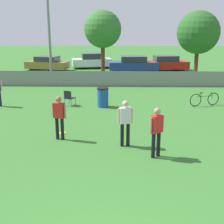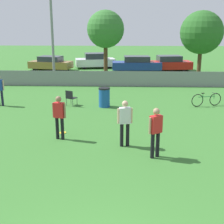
{
  "view_description": "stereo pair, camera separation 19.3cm",
  "coord_description": "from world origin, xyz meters",
  "px_view_note": "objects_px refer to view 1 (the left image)",
  "views": [
    {
      "loc": [
        0.36,
        -4.12,
        4.38
      ],
      "look_at": [
        0.08,
        7.54,
        1.05
      ],
      "focal_mm": 50.0,
      "sensor_mm": 36.0,
      "label": 1
    },
    {
      "loc": [
        0.55,
        -4.12,
        4.38
      ],
      "look_at": [
        0.08,
        7.54,
        1.05
      ],
      "focal_mm": 50.0,
      "sensor_mm": 36.0,
      "label": 2
    }
  ],
  "objects_px": {
    "tree_near_pole": "(103,29)",
    "parked_car_blue": "(134,64)",
    "frisbee_disc": "(62,133)",
    "light_pole": "(48,11)",
    "folding_chair_sideline": "(69,97)",
    "trash_bin": "(103,97)",
    "player_receiver_white": "(125,120)",
    "parked_car_red": "(166,63)",
    "player_defender_red": "(59,115)",
    "tree_far_right": "(198,33)",
    "bicycle_sideline": "(205,99)",
    "parked_car_tan": "(47,63)",
    "parked_car_white": "(92,61)",
    "player_thrower_red": "(157,129)"
  },
  "relations": [
    {
      "from": "bicycle_sideline",
      "to": "parked_car_tan",
      "type": "height_order",
      "value": "parked_car_tan"
    },
    {
      "from": "tree_far_right",
      "to": "player_receiver_white",
      "type": "relative_size",
      "value": 3.12
    },
    {
      "from": "player_defender_red",
      "to": "parked_car_blue",
      "type": "height_order",
      "value": "player_defender_red"
    },
    {
      "from": "tree_near_pole",
      "to": "parked_car_blue",
      "type": "distance_m",
      "value": 5.98
    },
    {
      "from": "frisbee_disc",
      "to": "trash_bin",
      "type": "height_order",
      "value": "trash_bin"
    },
    {
      "from": "light_pole",
      "to": "folding_chair_sideline",
      "type": "relative_size",
      "value": 10.45
    },
    {
      "from": "tree_near_pole",
      "to": "parked_car_tan",
      "type": "distance_m",
      "value": 8.13
    },
    {
      "from": "tree_near_pole",
      "to": "trash_bin",
      "type": "height_order",
      "value": "tree_near_pole"
    },
    {
      "from": "light_pole",
      "to": "parked_car_blue",
      "type": "xyz_separation_m",
      "value": [
        6.6,
        5.46,
        -4.58
      ]
    },
    {
      "from": "parked_car_white",
      "to": "player_thrower_red",
      "type": "bearing_deg",
      "value": -91.43
    },
    {
      "from": "tree_far_right",
      "to": "parked_car_red",
      "type": "distance_m",
      "value": 5.43
    },
    {
      "from": "trash_bin",
      "to": "parked_car_blue",
      "type": "xyz_separation_m",
      "value": [
        2.21,
        13.01,
        0.17
      ]
    },
    {
      "from": "light_pole",
      "to": "folding_chair_sideline",
      "type": "height_order",
      "value": "light_pole"
    },
    {
      "from": "tree_far_right",
      "to": "player_receiver_white",
      "type": "bearing_deg",
      "value": -111.96
    },
    {
      "from": "player_receiver_white",
      "to": "bicycle_sideline",
      "type": "relative_size",
      "value": 1.0
    },
    {
      "from": "frisbee_disc",
      "to": "folding_chair_sideline",
      "type": "distance_m",
      "value": 4.47
    },
    {
      "from": "player_defender_red",
      "to": "parked_car_white",
      "type": "relative_size",
      "value": 0.41
    },
    {
      "from": "bicycle_sideline",
      "to": "parked_car_white",
      "type": "height_order",
      "value": "parked_car_white"
    },
    {
      "from": "parked_car_red",
      "to": "player_defender_red",
      "type": "bearing_deg",
      "value": -117.3
    },
    {
      "from": "tree_near_pole",
      "to": "tree_far_right",
      "type": "height_order",
      "value": "tree_near_pole"
    },
    {
      "from": "tree_near_pole",
      "to": "player_receiver_white",
      "type": "height_order",
      "value": "tree_near_pole"
    },
    {
      "from": "folding_chair_sideline",
      "to": "parked_car_red",
      "type": "relative_size",
      "value": 0.2
    },
    {
      "from": "tree_near_pole",
      "to": "trash_bin",
      "type": "xyz_separation_m",
      "value": [
        0.44,
        -8.72,
        -3.38
      ]
    },
    {
      "from": "light_pole",
      "to": "parked_car_red",
      "type": "xyz_separation_m",
      "value": [
        9.69,
        6.03,
        -4.58
      ]
    },
    {
      "from": "tree_near_pole",
      "to": "parked_car_red",
      "type": "distance_m",
      "value": 8.18
    },
    {
      "from": "tree_far_right",
      "to": "trash_bin",
      "type": "height_order",
      "value": "tree_far_right"
    },
    {
      "from": "player_defender_red",
      "to": "trash_bin",
      "type": "distance_m",
      "value": 5.2
    },
    {
      "from": "tree_far_right",
      "to": "parked_car_white",
      "type": "distance_m",
      "value": 11.24
    },
    {
      "from": "frisbee_disc",
      "to": "tree_far_right",
      "type": "bearing_deg",
      "value": 57.84
    },
    {
      "from": "parked_car_tan",
      "to": "light_pole",
      "type": "bearing_deg",
      "value": -62.76
    },
    {
      "from": "folding_chair_sideline",
      "to": "parked_car_tan",
      "type": "xyz_separation_m",
      "value": [
        -4.21,
        13.46,
        0.16
      ]
    },
    {
      "from": "frisbee_disc",
      "to": "parked_car_tan",
      "type": "xyz_separation_m",
      "value": [
        -4.61,
        17.88,
        0.64
      ]
    },
    {
      "from": "player_receiver_white",
      "to": "parked_car_red",
      "type": "relative_size",
      "value": 0.4
    },
    {
      "from": "tree_near_pole",
      "to": "parked_car_red",
      "type": "bearing_deg",
      "value": 40.28
    },
    {
      "from": "tree_near_pole",
      "to": "folding_chair_sideline",
      "type": "height_order",
      "value": "tree_near_pole"
    },
    {
      "from": "light_pole",
      "to": "frisbee_disc",
      "type": "xyz_separation_m",
      "value": [
        2.94,
        -11.83,
        -5.27
      ]
    },
    {
      "from": "frisbee_disc",
      "to": "trash_bin",
      "type": "relative_size",
      "value": 0.27
    },
    {
      "from": "frisbee_disc",
      "to": "light_pole",
      "type": "bearing_deg",
      "value": 103.94
    },
    {
      "from": "light_pole",
      "to": "parked_car_blue",
      "type": "bearing_deg",
      "value": 39.6
    },
    {
      "from": "bicycle_sideline",
      "to": "folding_chair_sideline",
      "type": "bearing_deg",
      "value": 164.99
    },
    {
      "from": "tree_far_right",
      "to": "folding_chair_sideline",
      "type": "bearing_deg",
      "value": -134.17
    },
    {
      "from": "light_pole",
      "to": "tree_near_pole",
      "type": "relative_size",
      "value": 1.67
    },
    {
      "from": "player_defender_red",
      "to": "tree_near_pole",
      "type": "bearing_deg",
      "value": 101.04
    },
    {
      "from": "parked_car_red",
      "to": "bicycle_sideline",
      "type": "bearing_deg",
      "value": -96.23
    },
    {
      "from": "bicycle_sideline",
      "to": "parked_car_white",
      "type": "distance_m",
      "value": 16.76
    },
    {
      "from": "tree_far_right",
      "to": "bicycle_sideline",
      "type": "bearing_deg",
      "value": -100.01
    },
    {
      "from": "tree_near_pole",
      "to": "parked_car_blue",
      "type": "height_order",
      "value": "tree_near_pole"
    },
    {
      "from": "parked_car_white",
      "to": "bicycle_sideline",
      "type": "bearing_deg",
      "value": -75.35
    },
    {
      "from": "parked_car_red",
      "to": "player_receiver_white",
      "type": "bearing_deg",
      "value": -109.73
    },
    {
      "from": "light_pole",
      "to": "parked_car_white",
      "type": "xyz_separation_m",
      "value": [
        2.47,
        7.81,
        -4.57
      ]
    }
  ]
}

